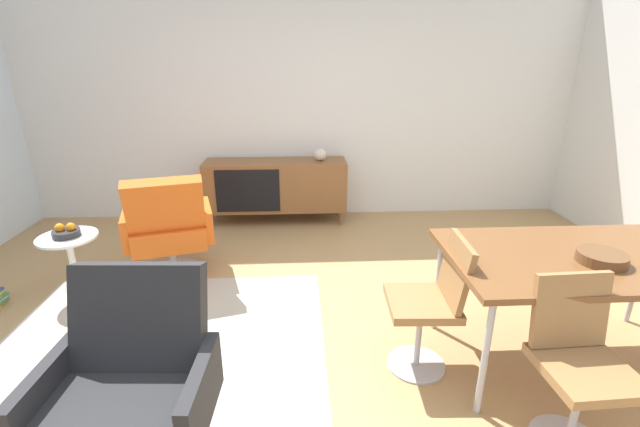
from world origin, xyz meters
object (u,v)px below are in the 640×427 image
object	(u,v)px
dining_chair_near_window	(432,300)
side_table_round	(72,259)
fruit_bowl	(66,232)
dining_table	(585,261)
lounge_chair_red	(169,226)
vase_cobalt	(320,154)
sideboard	(276,185)
wooden_bowl_on_table	(602,258)
dining_chair_front_left	(578,359)
armchair_black_shell	(131,382)

from	to	relation	value
dining_chair_near_window	side_table_round	distance (m)	2.76
fruit_bowl	dining_table	bearing A→B (deg)	-15.83
lounge_chair_red	fruit_bowl	bearing A→B (deg)	-155.70
side_table_round	fruit_bowl	size ratio (longest dim) A/B	2.60
vase_cobalt	side_table_round	xyz separation A→B (m)	(-2.05, -1.60, -0.47)
sideboard	dining_chair_near_window	world-z (taller)	dining_chair_near_window
dining_table	wooden_bowl_on_table	distance (m)	0.12
dining_chair_front_left	armchair_black_shell	xyz separation A→B (m)	(-2.07, -0.04, -0.00)
dining_chair_front_left	wooden_bowl_on_table	bearing A→B (deg)	51.47
dining_chair_near_window	lounge_chair_red	bearing A→B (deg)	145.64
vase_cobalt	side_table_round	size ratio (longest dim) A/B	0.28
sideboard	vase_cobalt	bearing A→B (deg)	0.21
dining_table	wooden_bowl_on_table	world-z (taller)	wooden_bowl_on_table
wooden_bowl_on_table	lounge_chair_red	world-z (taller)	lounge_chair_red
vase_cobalt	sideboard	bearing A→B (deg)	-179.79
dining_chair_near_window	fruit_bowl	world-z (taller)	dining_chair_near_window
lounge_chair_red	sideboard	bearing A→B (deg)	56.51
vase_cobalt	lounge_chair_red	bearing A→B (deg)	-136.59
sideboard	wooden_bowl_on_table	distance (m)	3.33
armchair_black_shell	sideboard	bearing A→B (deg)	81.06
lounge_chair_red	side_table_round	xyz separation A→B (m)	(-0.68, -0.31, -0.15)
sideboard	lounge_chair_red	distance (m)	1.55
dining_chair_front_left	lounge_chair_red	xyz separation A→B (m)	(-2.43, 1.85, -0.00)
vase_cobalt	side_table_round	world-z (taller)	vase_cobalt
dining_table	sideboard	bearing A→B (deg)	126.68
sideboard	wooden_bowl_on_table	world-z (taller)	wooden_bowl_on_table
wooden_bowl_on_table	armchair_black_shell	size ratio (longest dim) A/B	0.27
dining_table	dining_chair_front_left	world-z (taller)	dining_chair_front_left
sideboard	armchair_black_shell	size ratio (longest dim) A/B	1.69
armchair_black_shell	dining_table	bearing A→B (deg)	13.84
dining_chair_near_window	fruit_bowl	xyz separation A→B (m)	(-2.58, 0.99, 0.09)
vase_cobalt	lounge_chair_red	distance (m)	1.91
dining_table	armchair_black_shell	size ratio (longest dim) A/B	1.69
dining_chair_front_left	side_table_round	bearing A→B (deg)	153.66
vase_cobalt	dining_chair_front_left	world-z (taller)	vase_cobalt
sideboard	fruit_bowl	bearing A→B (deg)	-133.85
lounge_chair_red	armchair_black_shell	bearing A→B (deg)	-79.35
dining_table	dining_chair_front_left	xyz separation A→B (m)	(-0.35, -0.56, -0.23)
vase_cobalt	dining_table	world-z (taller)	vase_cobalt
vase_cobalt	lounge_chair_red	xyz separation A→B (m)	(-1.37, -1.30, -0.32)
wooden_bowl_on_table	dining_chair_front_left	size ratio (longest dim) A/B	0.30
dining_chair_near_window	lounge_chair_red	distance (m)	2.29
sideboard	armchair_black_shell	bearing A→B (deg)	-98.94
wooden_bowl_on_table	lounge_chair_red	size ratio (longest dim) A/B	0.27
sideboard	dining_table	bearing A→B (deg)	-53.32
wooden_bowl_on_table	dining_chair_near_window	bearing A→B (deg)	174.06
sideboard	fruit_bowl	size ratio (longest dim) A/B	8.00
vase_cobalt	fruit_bowl	xyz separation A→B (m)	(-2.05, -1.60, -0.23)
dining_table	lounge_chair_red	xyz separation A→B (m)	(-2.78, 1.29, -0.23)
dining_chair_front_left	side_table_round	distance (m)	3.48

